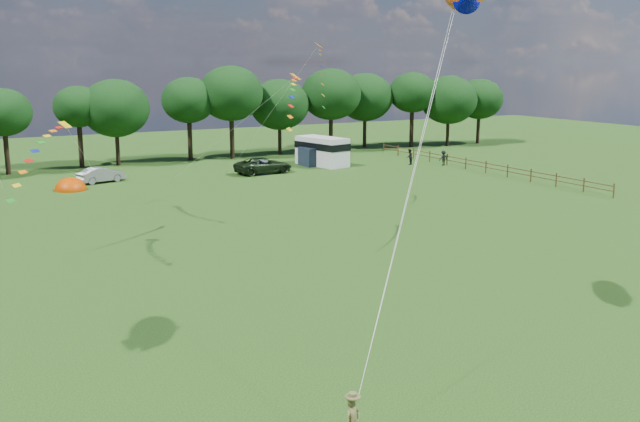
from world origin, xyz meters
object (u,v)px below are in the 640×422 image
campervan_d (322,150)px  tent_orange (71,190)px  car_b (101,175)px  walker_b (443,158)px  walker_a (409,157)px  tent_greyblue (260,172)px  car_d (263,165)px

campervan_d → tent_orange: bearing=84.3°
car_b → walker_b: bearing=-117.1°
tent_orange → walker_a: 34.10m
tent_greyblue → tent_orange: bearing=-175.1°
tent_greyblue → walker_b: (18.76, -4.94, 0.76)m
campervan_d → tent_greyblue: campervan_d is taller
car_b → walker_a: size_ratio=2.35×
walker_a → walker_b: (2.85, -2.08, -0.05)m
car_b → campervan_d: bearing=-106.8°
car_b → walker_b: (33.80, -6.06, 0.09)m
tent_orange → walker_b: walker_b is taller
campervan_d → walker_a: size_ratio=3.87×
car_b → tent_greyblue: 15.09m
walker_a → walker_b: size_ratio=1.06×
campervan_d → tent_greyblue: size_ratio=1.80×
tent_orange → tent_greyblue: size_ratio=0.82×
tent_orange → tent_greyblue: 18.21m
car_b → walker_b: 34.34m
car_d → walker_a: walker_a is taller
car_d → tent_orange: car_d is taller
car_d → campervan_d: bearing=-78.4°
car_b → walker_a: bearing=-114.3°
car_b → campervan_d: 22.67m
car_b → tent_orange: car_b is taller
walker_b → car_d: bearing=-12.6°
walker_a → walker_b: 3.53m
walker_b → campervan_d: bearing=-29.5°
car_b → tent_greyblue: car_b is taller
tent_orange → walker_a: bearing=-2.2°
tent_orange → tent_greyblue: tent_greyblue is taller
walker_a → tent_orange: bearing=-40.8°
car_b → car_d: bearing=-115.0°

